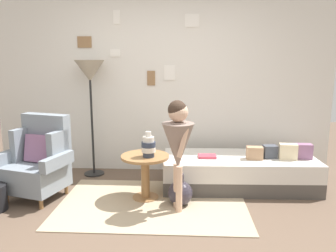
{
  "coord_description": "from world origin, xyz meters",
  "views": [
    {
      "loc": [
        0.35,
        -2.84,
        1.6
      ],
      "look_at": [
        0.15,
        0.95,
        0.85
      ],
      "focal_mm": 35.69,
      "sensor_mm": 36.0,
      "label": 1
    }
  ],
  "objects_px": {
    "side_table": "(145,168)",
    "demijohn_near": "(180,193)",
    "armchair": "(39,161)",
    "book_on_daybed": "(207,156)",
    "floor_lamp": "(90,76)",
    "daybed": "(238,172)",
    "vase_striped": "(148,146)",
    "person_child": "(178,141)"
  },
  "relations": [
    {
      "from": "armchair",
      "to": "book_on_daybed",
      "type": "relative_size",
      "value": 4.41
    },
    {
      "from": "daybed",
      "to": "armchair",
      "type": "bearing_deg",
      "value": -169.96
    },
    {
      "from": "armchair",
      "to": "book_on_daybed",
      "type": "distance_m",
      "value": 2.03
    },
    {
      "from": "armchair",
      "to": "vase_striped",
      "type": "relative_size",
      "value": 3.31
    },
    {
      "from": "floor_lamp",
      "to": "book_on_daybed",
      "type": "xyz_separation_m",
      "value": [
        1.57,
        -0.43,
        -0.98
      ]
    },
    {
      "from": "daybed",
      "to": "demijohn_near",
      "type": "height_order",
      "value": "daybed"
    },
    {
      "from": "daybed",
      "to": "vase_striped",
      "type": "relative_size",
      "value": 6.56
    },
    {
      "from": "side_table",
      "to": "book_on_daybed",
      "type": "bearing_deg",
      "value": 26.66
    },
    {
      "from": "daybed",
      "to": "side_table",
      "type": "distance_m",
      "value": 1.24
    },
    {
      "from": "daybed",
      "to": "side_table",
      "type": "height_order",
      "value": "side_table"
    },
    {
      "from": "vase_striped",
      "to": "floor_lamp",
      "type": "relative_size",
      "value": 0.18
    },
    {
      "from": "book_on_daybed",
      "to": "side_table",
      "type": "bearing_deg",
      "value": -153.34
    },
    {
      "from": "daybed",
      "to": "floor_lamp",
      "type": "bearing_deg",
      "value": 169.22
    },
    {
      "from": "daybed",
      "to": "person_child",
      "type": "relative_size",
      "value": 1.6
    },
    {
      "from": "demijohn_near",
      "to": "vase_striped",
      "type": "bearing_deg",
      "value": 162.98
    },
    {
      "from": "armchair",
      "to": "demijohn_near",
      "type": "distance_m",
      "value": 1.7
    },
    {
      "from": "daybed",
      "to": "vase_striped",
      "type": "distance_m",
      "value": 1.28
    },
    {
      "from": "daybed",
      "to": "book_on_daybed",
      "type": "height_order",
      "value": "book_on_daybed"
    },
    {
      "from": "book_on_daybed",
      "to": "daybed",
      "type": "bearing_deg",
      "value": 8.07
    },
    {
      "from": "armchair",
      "to": "person_child",
      "type": "bearing_deg",
      "value": -10.46
    },
    {
      "from": "armchair",
      "to": "person_child",
      "type": "distance_m",
      "value": 1.7
    },
    {
      "from": "floor_lamp",
      "to": "daybed",
      "type": "bearing_deg",
      "value": -10.78
    },
    {
      "from": "book_on_daybed",
      "to": "demijohn_near",
      "type": "distance_m",
      "value": 0.69
    },
    {
      "from": "vase_striped",
      "to": "book_on_daybed",
      "type": "relative_size",
      "value": 1.33
    },
    {
      "from": "vase_striped",
      "to": "book_on_daybed",
      "type": "height_order",
      "value": "vase_striped"
    },
    {
      "from": "armchair",
      "to": "vase_striped",
      "type": "height_order",
      "value": "armchair"
    },
    {
      "from": "side_table",
      "to": "vase_striped",
      "type": "relative_size",
      "value": 1.9
    },
    {
      "from": "daybed",
      "to": "person_child",
      "type": "height_order",
      "value": "person_child"
    },
    {
      "from": "vase_striped",
      "to": "book_on_daybed",
      "type": "bearing_deg",
      "value": 31.77
    },
    {
      "from": "book_on_daybed",
      "to": "floor_lamp",
      "type": "bearing_deg",
      "value": 164.56
    },
    {
      "from": "side_table",
      "to": "person_child",
      "type": "bearing_deg",
      "value": -37.85
    },
    {
      "from": "side_table",
      "to": "demijohn_near",
      "type": "relative_size",
      "value": 1.52
    },
    {
      "from": "daybed",
      "to": "demijohn_near",
      "type": "relative_size",
      "value": 5.26
    },
    {
      "from": "armchair",
      "to": "side_table",
      "type": "xyz_separation_m",
      "value": [
        1.26,
        -0.0,
        -0.06
      ]
    },
    {
      "from": "floor_lamp",
      "to": "demijohn_near",
      "type": "xyz_separation_m",
      "value": [
        1.24,
        -0.97,
        -1.25
      ]
    },
    {
      "from": "side_table",
      "to": "book_on_daybed",
      "type": "height_order",
      "value": "side_table"
    },
    {
      "from": "armchair",
      "to": "daybed",
      "type": "xyz_separation_m",
      "value": [
        2.4,
        0.43,
        -0.24
      ]
    },
    {
      "from": "armchair",
      "to": "floor_lamp",
      "type": "distance_m",
      "value": 1.32
    },
    {
      "from": "daybed",
      "to": "side_table",
      "type": "xyz_separation_m",
      "value": [
        -1.15,
        -0.43,
        0.18
      ]
    },
    {
      "from": "side_table",
      "to": "person_child",
      "type": "height_order",
      "value": "person_child"
    },
    {
      "from": "daybed",
      "to": "person_child",
      "type": "bearing_deg",
      "value": -136.28
    },
    {
      "from": "side_table",
      "to": "armchair",
      "type": "bearing_deg",
      "value": 179.83
    }
  ]
}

